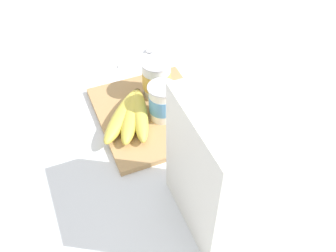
% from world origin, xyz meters
% --- Properties ---
extents(ground_plane, '(2.40, 2.40, 0.00)m').
position_xyz_m(ground_plane, '(0.00, 0.00, 0.00)').
color(ground_plane, white).
extents(cutting_board, '(0.28, 0.24, 0.01)m').
position_xyz_m(cutting_board, '(0.00, 0.00, 0.01)').
color(cutting_board, tan).
rests_on(cutting_board, ground_plane).
extents(cereal_box, '(0.19, 0.07, 0.27)m').
position_xyz_m(cereal_box, '(0.29, -0.01, 0.13)').
color(cereal_box, white).
rests_on(cereal_box, ground_plane).
extents(yogurt_cup_front, '(0.07, 0.07, 0.09)m').
position_xyz_m(yogurt_cup_front, '(-0.06, 0.04, 0.06)').
color(yogurt_cup_front, white).
rests_on(yogurt_cup_front, cutting_board).
extents(yogurt_cup_back, '(0.07, 0.07, 0.09)m').
position_xyz_m(yogurt_cup_back, '(0.02, 0.02, 0.06)').
color(yogurt_cup_back, white).
rests_on(yogurt_cup_back, cutting_board).
extents(banana_bunch, '(0.18, 0.15, 0.04)m').
position_xyz_m(banana_bunch, '(0.01, -0.05, 0.03)').
color(banana_bunch, '#E0CB4B').
rests_on(banana_bunch, cutting_board).
extents(spoon, '(0.06, 0.13, 0.01)m').
position_xyz_m(spoon, '(-0.24, 0.07, 0.01)').
color(spoon, silver).
rests_on(spoon, ground_plane).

